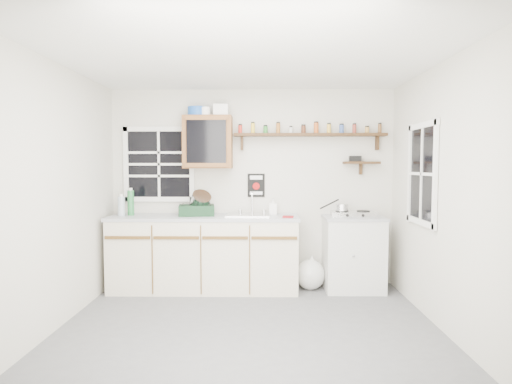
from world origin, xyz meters
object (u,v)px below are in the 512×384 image
main_cabinet (204,253)px  hotplate (353,214)px  right_cabinet (353,253)px  upper_cabinet (208,142)px  spice_shelf (310,134)px  dish_rack (198,207)px

main_cabinet → hotplate: bearing=0.2°
right_cabinet → hotplate: hotplate is taller
main_cabinet → hotplate: (1.82, 0.01, 0.48)m
right_cabinet → upper_cabinet: bearing=176.2°
main_cabinet → right_cabinet: (1.83, 0.03, -0.01)m
upper_cabinet → spice_shelf: upper_cabinet is taller
right_cabinet → spice_shelf: (-0.53, 0.19, 1.47)m
upper_cabinet → spice_shelf: 1.28m
main_cabinet → spice_shelf: bearing=9.2°
right_cabinet → dish_rack: size_ratio=1.94×
upper_cabinet → dish_rack: 0.82m
dish_rack → spice_shelf: bearing=-1.2°
upper_cabinet → main_cabinet: bearing=-103.7°
right_cabinet → spice_shelf: size_ratio=0.48×
upper_cabinet → hotplate: upper_cabinet is taller
hotplate → dish_rack: bearing=-177.4°
right_cabinet → dish_rack: dish_rack is taller
spice_shelf → dish_rack: size_ratio=4.07×
upper_cabinet → dish_rack: size_ratio=1.39×
spice_shelf → right_cabinet: bearing=-19.6°
right_cabinet → upper_cabinet: size_ratio=1.40×
main_cabinet → right_cabinet: size_ratio=2.54×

